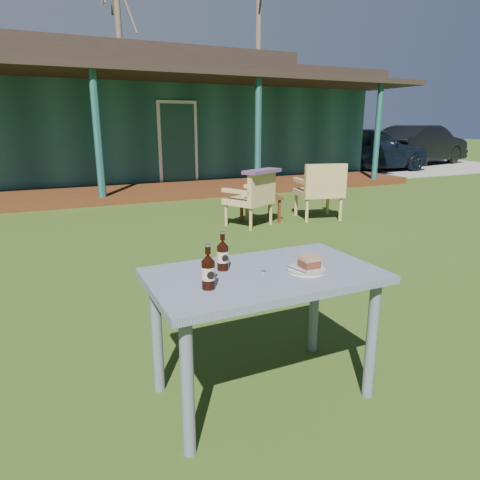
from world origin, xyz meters
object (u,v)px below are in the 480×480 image
cola_bottle_far (208,271)px  armchair_left (253,196)px  car_far (420,145)px  armchair_right (321,188)px  side_table (261,200)px  plate (306,270)px  car_near (367,149)px  cafe_table (264,290)px  cola_bottle_near (223,255)px  cake_slice (309,262)px

cola_bottle_far → armchair_left: cola_bottle_far is taller
cola_bottle_far → armchair_left: 4.38m
car_far → cola_bottle_far: 16.01m
armchair_right → side_table: bearing=167.5°
car_far → armchair_left: (-10.20, -6.40, -0.27)m
cola_bottle_far → plate: bearing=1.7°
car_near → car_far: size_ratio=0.97×
cafe_table → armchair_left: 4.12m
plate → armchair_right: (2.76, 3.76, -0.23)m
cola_bottle_near → plate: bearing=-27.4°
cola_bottle_far → armchair_left: bearing=60.7°
car_near → armchair_right: 7.75m
cafe_table → car_near: bearing=46.7°
car_far → cafe_table: bearing=117.2°
car_far → plate: (-11.78, -10.19, 0.01)m
cafe_table → armchair_right: bearing=51.1°
plate → cake_slice: (0.02, 0.01, 0.04)m
cola_bottle_near → cola_bottle_far: bearing=-126.9°
cola_bottle_far → armchair_right: (3.32, 3.77, -0.31)m
cake_slice → armchair_left: bearing=67.6°
car_far → armchair_right: 11.08m
cake_slice → cafe_table: bearing=163.8°
cake_slice → car_near: bearing=47.7°
car_near → side_table: (-6.52, -5.17, -0.38)m
car_near → cola_bottle_near: bearing=135.4°
cola_bottle_far → car_far: bearing=39.6°
car_far → cafe_table: size_ratio=3.64×
car_near → cake_slice: (-8.30, -9.13, 0.05)m
cake_slice → car_far: bearing=40.9°
cafe_table → cake_slice: (0.23, -0.07, 0.15)m
armchair_right → cafe_table: bearing=-128.9°
plate → cola_bottle_far: 0.56m
cola_bottle_near → armchair_left: 4.11m
plate → cake_slice: cake_slice is taller
cake_slice → armchair_right: bearing=53.9°
cake_slice → armchair_left: size_ratio=0.12×
car_far → cola_bottle_near: size_ratio=20.90×
cafe_table → plate: size_ratio=5.88×
cola_bottle_near → armchair_right: size_ratio=0.23×
cake_slice → cola_bottle_far: 0.58m
cafe_table → plate: (0.21, -0.08, 0.11)m
armchair_right → side_table: armchair_right is taller
cola_bottle_near → cola_bottle_far: cola_bottle_far is taller
cola_bottle_near → cafe_table: bearing=-34.2°
cake_slice → cola_bottle_near: (-0.42, 0.19, 0.04)m
plate → armchair_right: 4.67m
plate → car_far: bearing=40.8°
car_far → armchair_left: 12.05m
cake_slice → side_table: (1.78, 3.96, -0.42)m
cola_bottle_near → side_table: bearing=59.8°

